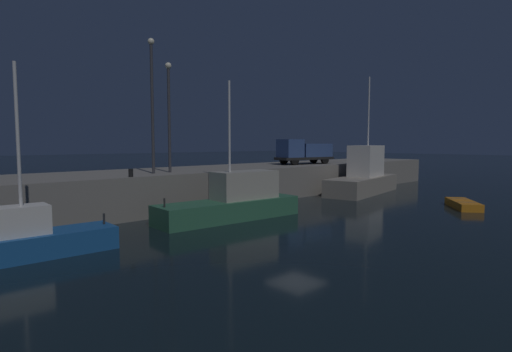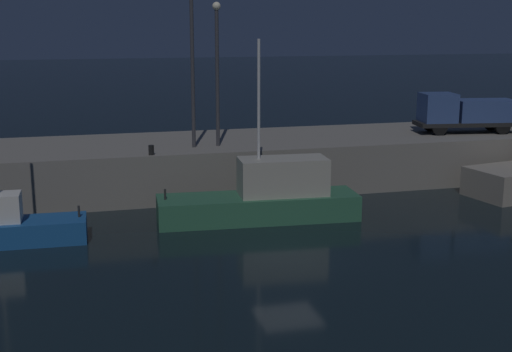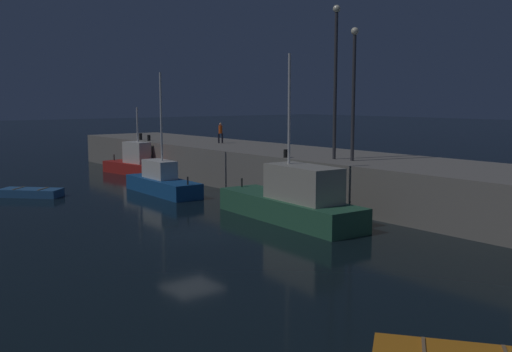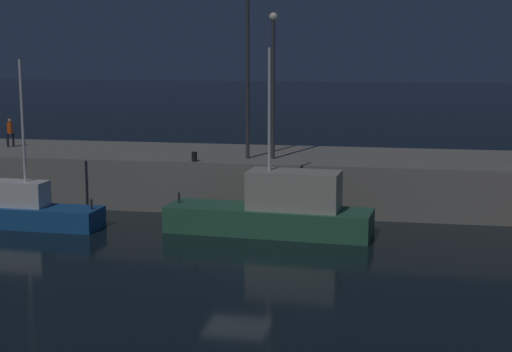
{
  "view_description": "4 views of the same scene",
  "coord_description": "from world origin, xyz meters",
  "px_view_note": "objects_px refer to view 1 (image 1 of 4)",
  "views": [
    {
      "loc": [
        -15.62,
        -13.44,
        4.75
      ],
      "look_at": [
        2.97,
        6.18,
        2.53
      ],
      "focal_mm": 28.45,
      "sensor_mm": 36.0,
      "label": 1
    },
    {
      "loc": [
        -8.11,
        -25.4,
        9.26
      ],
      "look_at": [
        0.1,
        5.44,
        2.22
      ],
      "focal_mm": 49.17,
      "sensor_mm": 36.0,
      "label": 2
    },
    {
      "loc": [
        22.24,
        -13.99,
        6.21
      ],
      "look_at": [
        0.2,
        3.67,
        2.48
      ],
      "focal_mm": 40.66,
      "sensor_mm": 36.0,
      "label": 3
    },
    {
      "loc": [
        6.25,
        -29.13,
        8.59
      ],
      "look_at": [
        -0.36,
        6.04,
        2.62
      ],
      "focal_mm": 54.97,
      "sensor_mm": 36.0,
      "label": 4
    }
  ],
  "objects_px": {
    "lamp_post_east": "(169,108)",
    "lamp_post_west": "(152,96)",
    "fishing_boat_white": "(234,201)",
    "fishing_trawler_green": "(21,241)",
    "rowboat_white_mid": "(463,204)",
    "utility_truck": "(304,151)",
    "fishing_boat_blue": "(364,177)",
    "bollard_west": "(131,173)"
  },
  "relations": [
    {
      "from": "lamp_post_east",
      "to": "lamp_post_west",
      "type": "bearing_deg",
      "value": -175.52
    },
    {
      "from": "fishing_boat_white",
      "to": "fishing_trawler_green",
      "type": "xyz_separation_m",
      "value": [
        -12.09,
        -0.75,
        -0.32
      ]
    },
    {
      "from": "fishing_boat_white",
      "to": "rowboat_white_mid",
      "type": "xyz_separation_m",
      "value": [
        14.86,
        -8.29,
        -0.83
      ]
    },
    {
      "from": "lamp_post_east",
      "to": "fishing_trawler_green",
      "type": "bearing_deg",
      "value": -149.69
    },
    {
      "from": "utility_truck",
      "to": "lamp_post_east",
      "type": "bearing_deg",
      "value": -177.65
    },
    {
      "from": "lamp_post_west",
      "to": "utility_truck",
      "type": "bearing_deg",
      "value": 2.52
    },
    {
      "from": "fishing_trawler_green",
      "to": "lamp_post_west",
      "type": "bearing_deg",
      "value": 33.23
    },
    {
      "from": "fishing_boat_blue",
      "to": "utility_truck",
      "type": "distance_m",
      "value": 6.16
    },
    {
      "from": "bollard_west",
      "to": "lamp_post_east",
      "type": "bearing_deg",
      "value": 24.92
    },
    {
      "from": "fishing_boat_white",
      "to": "lamp_post_east",
      "type": "height_order",
      "value": "lamp_post_east"
    },
    {
      "from": "rowboat_white_mid",
      "to": "bollard_west",
      "type": "height_order",
      "value": "bollard_west"
    },
    {
      "from": "fishing_boat_blue",
      "to": "fishing_boat_white",
      "type": "relative_size",
      "value": 1.14
    },
    {
      "from": "fishing_boat_white",
      "to": "rowboat_white_mid",
      "type": "distance_m",
      "value": 17.03
    },
    {
      "from": "fishing_trawler_green",
      "to": "utility_truck",
      "type": "xyz_separation_m",
      "value": [
        26.33,
        7.05,
        3.15
      ]
    },
    {
      "from": "fishing_boat_white",
      "to": "fishing_trawler_green",
      "type": "distance_m",
      "value": 12.12
    },
    {
      "from": "lamp_post_west",
      "to": "bollard_west",
      "type": "xyz_separation_m",
      "value": [
        -2.48,
        -1.67,
        -4.93
      ]
    },
    {
      "from": "fishing_trawler_green",
      "to": "bollard_west",
      "type": "relative_size",
      "value": 15.88
    },
    {
      "from": "lamp_post_west",
      "to": "bollard_west",
      "type": "bearing_deg",
      "value": -146.03
    },
    {
      "from": "fishing_boat_blue",
      "to": "utility_truck",
      "type": "height_order",
      "value": "fishing_boat_blue"
    },
    {
      "from": "fishing_trawler_green",
      "to": "rowboat_white_mid",
      "type": "xyz_separation_m",
      "value": [
        26.95,
        -7.54,
        -0.51
      ]
    },
    {
      "from": "lamp_post_east",
      "to": "bollard_west",
      "type": "bearing_deg",
      "value": -155.08
    },
    {
      "from": "fishing_trawler_green",
      "to": "rowboat_white_mid",
      "type": "relative_size",
      "value": 1.93
    },
    {
      "from": "utility_truck",
      "to": "fishing_boat_white",
      "type": "bearing_deg",
      "value": -156.15
    },
    {
      "from": "fishing_boat_blue",
      "to": "rowboat_white_mid",
      "type": "relative_size",
      "value": 2.67
    },
    {
      "from": "fishing_trawler_green",
      "to": "bollard_west",
      "type": "height_order",
      "value": "fishing_trawler_green"
    },
    {
      "from": "fishing_trawler_green",
      "to": "lamp_post_west",
      "type": "height_order",
      "value": "lamp_post_west"
    },
    {
      "from": "fishing_trawler_green",
      "to": "lamp_post_west",
      "type": "distance_m",
      "value": 13.52
    },
    {
      "from": "fishing_boat_white",
      "to": "lamp_post_west",
      "type": "distance_m",
      "value": 9.09
    },
    {
      "from": "fishing_trawler_green",
      "to": "utility_truck",
      "type": "relative_size",
      "value": 1.26
    },
    {
      "from": "rowboat_white_mid",
      "to": "lamp_post_west",
      "type": "bearing_deg",
      "value": 141.35
    },
    {
      "from": "lamp_post_west",
      "to": "lamp_post_east",
      "type": "height_order",
      "value": "lamp_post_west"
    },
    {
      "from": "rowboat_white_mid",
      "to": "utility_truck",
      "type": "xyz_separation_m",
      "value": [
        -0.62,
        14.59,
        3.66
      ]
    },
    {
      "from": "fishing_boat_blue",
      "to": "fishing_boat_white",
      "type": "bearing_deg",
      "value": -174.87
    },
    {
      "from": "fishing_boat_blue",
      "to": "lamp_post_east",
      "type": "xyz_separation_m",
      "value": [
        -18.48,
        4.1,
        5.61
      ]
    },
    {
      "from": "rowboat_white_mid",
      "to": "lamp_post_east",
      "type": "height_order",
      "value": "lamp_post_east"
    },
    {
      "from": "lamp_post_east",
      "to": "rowboat_white_mid",
      "type": "bearing_deg",
      "value": -41.14
    },
    {
      "from": "fishing_boat_blue",
      "to": "fishing_trawler_green",
      "type": "distance_m",
      "value": 29.56
    },
    {
      "from": "fishing_boat_white",
      "to": "lamp_post_west",
      "type": "height_order",
      "value": "lamp_post_west"
    },
    {
      "from": "lamp_post_east",
      "to": "utility_truck",
      "type": "relative_size",
      "value": 1.2
    },
    {
      "from": "lamp_post_west",
      "to": "utility_truck",
      "type": "relative_size",
      "value": 1.42
    },
    {
      "from": "rowboat_white_mid",
      "to": "lamp_post_west",
      "type": "height_order",
      "value": "lamp_post_west"
    },
    {
      "from": "rowboat_white_mid",
      "to": "utility_truck",
      "type": "distance_m",
      "value": 15.05
    }
  ]
}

